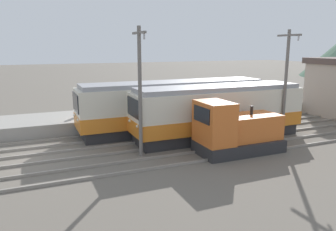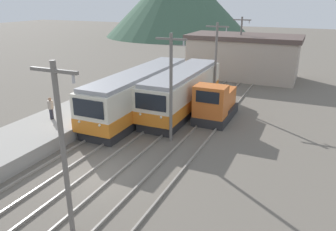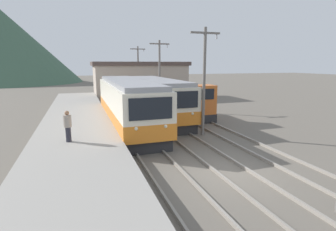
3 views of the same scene
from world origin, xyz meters
name	(u,v)px [view 2 (image 2 of 3)]	position (x,y,z in m)	size (l,w,h in m)	color
ground_plane	(97,176)	(0.00, 0.00, 0.00)	(200.00, 200.00, 0.00)	#665E54
platform_left	(9,148)	(-6.25, 0.00, 0.44)	(4.50, 54.00, 0.87)	gray
track_left	(58,166)	(-2.60, 0.00, 0.07)	(1.54, 60.00, 0.14)	gray
track_center	(100,176)	(0.20, 0.00, 0.07)	(1.54, 60.00, 0.14)	gray
track_right	(151,189)	(3.20, 0.00, 0.07)	(1.54, 60.00, 0.14)	gray
commuter_train_left	(141,94)	(-2.60, 9.75, 1.64)	(2.84, 13.54, 3.52)	#28282B
commuter_train_center	(182,93)	(0.20, 11.60, 1.61)	(2.84, 11.51, 3.44)	#28282B
shunting_locomotive	(215,104)	(3.20, 10.88, 1.21)	(2.40, 4.88, 3.00)	#28282B
catenary_mast_near	(63,146)	(1.71, -3.97, 3.77)	(2.00, 0.20, 6.91)	slate
catenary_mast_mid	(171,85)	(1.71, 5.83, 3.77)	(2.00, 0.20, 6.91)	slate
catenary_mast_far	(216,59)	(1.71, 15.63, 3.77)	(2.00, 0.20, 6.91)	slate
catenary_mast_distant	(240,45)	(1.71, 25.43, 3.77)	(2.00, 0.20, 6.91)	slate
person_on_platform	(51,107)	(-6.58, 4.01, 1.72)	(0.38, 0.38, 1.56)	#282833
station_building	(243,56)	(2.01, 26.00, 2.48)	(12.60, 6.30, 4.92)	#AD9E8E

